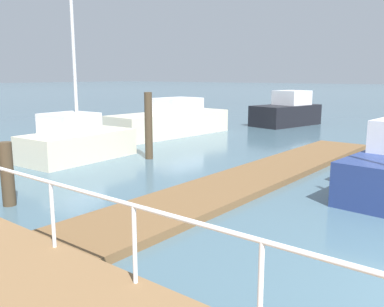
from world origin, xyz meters
TOP-DOWN VIEW (x-y plane):
  - floating_dock at (4.00, 6.19)m, footprint 14.99×2.00m
  - boardwalk_railing at (-3.15, 6.63)m, footprint 0.06×23.90m
  - dock_piling_2 at (-1.89, 9.54)m, footprint 0.30×0.30m
  - dock_piling_4 at (4.26, 10.92)m, footprint 0.28×0.28m
  - moored_boat_0 at (9.50, 14.44)m, footprint 7.08×2.60m
  - moored_boat_2 at (17.27, 11.72)m, footprint 4.83×3.01m
  - moored_boat_3 at (2.50, 12.89)m, footprint 4.20×2.22m

SIDE VIEW (x-z plane):
  - floating_dock at x=4.00m, z-range 0.00..0.18m
  - moored_boat_3 at x=2.50m, z-range -2.33..3.71m
  - moored_boat_0 at x=9.50m, z-range -0.23..1.68m
  - dock_piling_2 at x=-1.89m, z-range 0.00..1.53m
  - moored_boat_2 at x=17.27m, z-range -0.24..1.90m
  - dock_piling_4 at x=4.26m, z-range 0.00..2.47m
  - boardwalk_railing at x=-3.15m, z-range 0.71..1.79m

